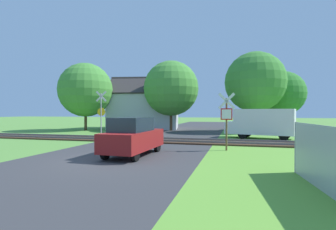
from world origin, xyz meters
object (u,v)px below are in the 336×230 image
stop_sign_near (227,117)px  tree_far (283,93)px  house (145,110)px  mail_truck (262,122)px  tree_center (171,88)px  tree_right (255,82)px  crossing_sign_far (101,111)px  parked_car (133,136)px  fence_panel (326,160)px  tree_left (86,90)px

stop_sign_near → tree_far: (5.45, 17.25, 2.32)m
house → mail_truck: size_ratio=1.77×
tree_center → tree_right: 8.64m
crossing_sign_far → tree_right: tree_right is taller
house → tree_far: (15.66, 1.49, 1.84)m
crossing_sign_far → parked_car: crossing_sign_far is taller
fence_panel → stop_sign_near: bearing=15.6°
house → fence_panel: size_ratio=2.02×
tree_right → tree_left: tree_right is taller
tree_center → tree_left: tree_center is taller
tree_far → mail_truck: bearing=-106.6°
stop_sign_near → fence_panel: (2.68, -6.73, -0.90)m
house → tree_center: bearing=-42.8°
tree_left → mail_truck: 18.49m
stop_sign_near → tree_far: tree_far is taller
house → tree_center: 5.11m
mail_truck → tree_center: bearing=67.8°
tree_far → mail_truck: size_ratio=1.25×
tree_far → mail_truck: tree_far is taller
tree_center → parked_car: 16.57m
mail_truck → tree_right: bearing=15.1°
tree_far → tree_right: size_ratio=0.81×
parked_car → house: bearing=110.4°
stop_sign_near → house: house is taller
stop_sign_near → mail_truck: stop_sign_near is taller
tree_left → tree_far: bearing=16.4°
tree_far → tree_center: bearing=-161.6°
tree_right → parked_car: tree_right is taller
stop_sign_near → tree_right: tree_right is taller
crossing_sign_far → parked_car: size_ratio=0.91×
stop_sign_near → tree_left: tree_left is taller
tree_center → mail_truck: (8.70, -6.47, -3.30)m
stop_sign_near → tree_right: bearing=-99.7°
tree_center → tree_right: (8.63, 0.18, 0.46)m
house → parked_car: house is taller
tree_far → tree_left: tree_left is taller
crossing_sign_far → tree_far: (15.50, 12.30, 1.97)m
tree_left → mail_truck: bearing=-13.6°
stop_sign_near → fence_panel: stop_sign_near is taller
tree_right → parked_car: (-6.42, -16.19, -4.11)m
parked_car → fence_panel: size_ratio=0.89×
tree_center → crossing_sign_far: bearing=-113.8°
tree_far → tree_center: (-11.80, -3.93, 0.47)m
stop_sign_near → house: size_ratio=0.33×
stop_sign_near → fence_panel: size_ratio=0.66×
tree_center → parked_car: tree_center is taller
tree_left → fence_panel: size_ratio=1.59×
tree_right → house: bearing=169.8°
fence_panel → mail_truck: bearing=-4.7°
parked_car → fence_panel: bearing=-28.4°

